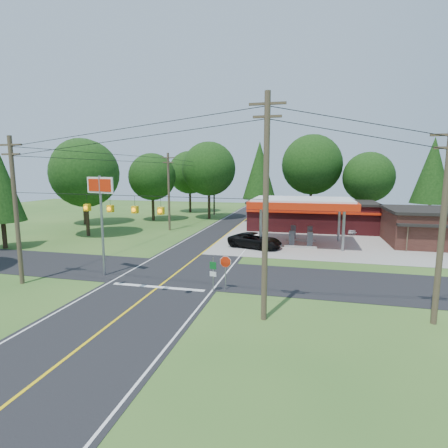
% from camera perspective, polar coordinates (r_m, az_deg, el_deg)
% --- Properties ---
extents(ground, '(120.00, 120.00, 0.00)m').
position_cam_1_polar(ground, '(27.28, -7.60, -7.84)').
color(ground, '#2D5B20').
rests_on(ground, ground).
extents(main_highway, '(8.00, 120.00, 0.02)m').
position_cam_1_polar(main_highway, '(27.28, -7.60, -7.82)').
color(main_highway, black).
rests_on(main_highway, ground).
extents(cross_road, '(70.00, 7.00, 0.02)m').
position_cam_1_polar(cross_road, '(27.28, -7.60, -7.81)').
color(cross_road, black).
rests_on(cross_road, ground).
extents(lane_center_yellow, '(0.15, 110.00, 0.00)m').
position_cam_1_polar(lane_center_yellow, '(27.28, -7.60, -7.79)').
color(lane_center_yellow, yellow).
rests_on(lane_center_yellow, main_highway).
extents(gas_canopy, '(10.60, 7.40, 4.88)m').
position_cam_1_polar(gas_canopy, '(37.54, 12.64, 3.18)').
color(gas_canopy, gray).
rests_on(gas_canopy, ground).
extents(convenience_store, '(16.40, 7.55, 3.80)m').
position_cam_1_polar(convenience_store, '(47.72, 13.96, 1.42)').
color(convenience_store, maroon).
rests_on(convenience_store, ground).
extents(utility_pole_near_right, '(1.80, 0.30, 11.50)m').
position_cam_1_polar(utility_pole_near_right, '(17.59, 6.82, 2.88)').
color(utility_pole_near_right, '#473828').
rests_on(utility_pole_near_right, ground).
extents(utility_pole_near_left, '(1.80, 0.30, 10.00)m').
position_cam_1_polar(utility_pole_near_left, '(27.27, -30.86, 2.15)').
color(utility_pole_near_left, '#473828').
rests_on(utility_pole_near_left, ground).
extents(utility_pole_far_left, '(1.80, 0.30, 10.00)m').
position_cam_1_polar(utility_pole_far_left, '(45.93, -9.01, 5.41)').
color(utility_pole_far_left, '#473828').
rests_on(utility_pole_far_left, ground).
extents(utility_pole_right_b, '(1.80, 0.30, 10.00)m').
position_cam_1_polar(utility_pole_right_b, '(20.12, 32.13, 0.16)').
color(utility_pole_right_b, '#473828').
rests_on(utility_pole_right_b, ground).
extents(utility_pole_north, '(0.30, 0.30, 9.50)m').
position_cam_1_polar(utility_pole_north, '(61.58, -1.63, 5.89)').
color(utility_pole_north, '#473828').
rests_on(utility_pole_north, ground).
extents(overhead_beacons, '(17.04, 2.04, 1.03)m').
position_cam_1_polar(overhead_beacons, '(21.23, -16.31, 4.27)').
color(overhead_beacons, black).
rests_on(overhead_beacons, ground).
extents(treeline_backdrop, '(70.27, 51.59, 13.30)m').
position_cam_1_polar(treeline_backdrop, '(49.17, 3.32, 8.38)').
color(treeline_backdrop, '#332316').
rests_on(treeline_backdrop, ground).
extents(suv_car, '(6.84, 6.84, 1.51)m').
position_cam_1_polar(suv_car, '(35.43, 5.07, -2.70)').
color(suv_car, black).
rests_on(suv_car, ground).
extents(sedan_car, '(4.73, 4.73, 1.21)m').
position_cam_1_polar(sedan_car, '(46.20, 19.47, -0.70)').
color(sedan_car, white).
rests_on(sedan_car, ground).
extents(big_stop_sign, '(2.62, 0.96, 7.38)m').
position_cam_1_polar(big_stop_sign, '(26.76, -19.48, 3.53)').
color(big_stop_sign, gray).
rests_on(big_stop_sign, ground).
extents(octagonal_stop_sign, '(0.80, 0.11, 2.29)m').
position_cam_1_polar(octagonal_stop_sign, '(22.76, 0.25, -6.65)').
color(octagonal_stop_sign, gray).
rests_on(octagonal_stop_sign, ground).
extents(route_sign_post, '(0.46, 0.14, 2.26)m').
position_cam_1_polar(route_sign_post, '(22.54, -1.80, -7.74)').
color(route_sign_post, gray).
rests_on(route_sign_post, ground).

